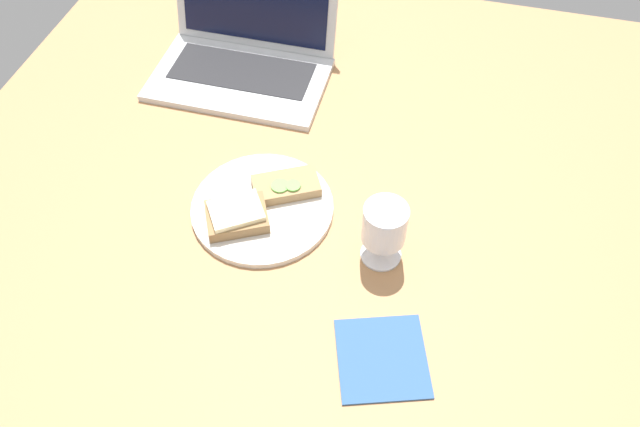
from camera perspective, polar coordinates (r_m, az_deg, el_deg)
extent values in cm
cube|color=#B27F51|center=(112.04, -0.78, 0.87)|extent=(140.00, 140.00, 3.00)
cylinder|color=silver|center=(109.30, -5.28, 0.55)|extent=(24.84, 24.84, 1.18)
cube|color=#937047|center=(106.37, -7.60, -0.28)|extent=(12.55, 11.50, 2.21)
cube|color=#F4EAB7|center=(105.13, -7.69, 0.25)|extent=(10.83, 10.26, 0.98)
cube|color=#A88456|center=(109.92, -3.16, 2.42)|extent=(13.14, 10.94, 1.99)
cylinder|color=#6BB74C|center=(108.64, -3.68, 2.56)|extent=(3.20, 3.20, 0.36)
cylinder|color=#6BB74C|center=(108.50, -2.48, 2.58)|extent=(2.72, 2.72, 0.44)
cylinder|color=white|center=(103.88, 5.57, -3.73)|extent=(6.78, 6.78, 0.40)
cylinder|color=white|center=(101.88, 5.68, -2.94)|extent=(0.87, 0.87, 4.51)
cylinder|color=white|center=(97.28, 5.94, -0.98)|extent=(7.09, 7.09, 6.96)
cylinder|color=white|center=(98.49, 5.87, -1.52)|extent=(6.52, 6.52, 3.90)
cube|color=silver|center=(134.05, -7.39, 12.05)|extent=(35.87, 21.75, 1.39)
cube|color=#232326|center=(134.96, -7.15, 12.82)|extent=(29.41, 11.96, 0.16)
cube|color=#33598C|center=(94.56, 5.69, -13.01)|extent=(16.68, 16.86, 0.40)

